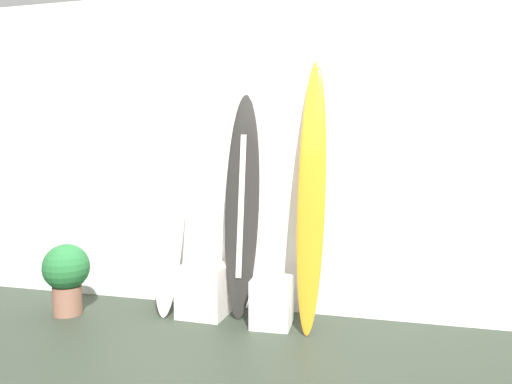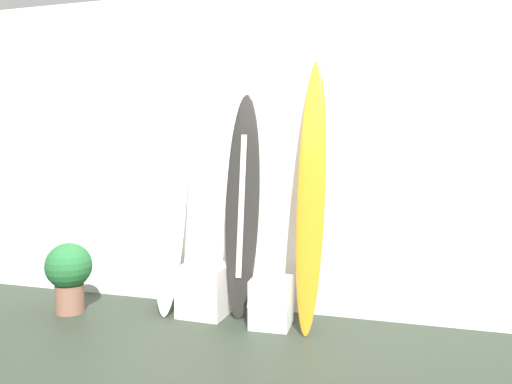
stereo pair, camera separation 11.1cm
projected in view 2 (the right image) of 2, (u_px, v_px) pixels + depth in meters
The scene contains 8 objects.
ground at pixel (208, 370), 3.24m from camera, with size 8.00×8.00×0.04m, color #2B3428.
wall_back at pixel (262, 152), 4.35m from camera, with size 7.20×0.20×2.80m, color white.
surfboard_ivory at pixel (171, 194), 4.26m from camera, with size 0.31×0.44×2.07m.
surfboard_charcoal at pixel (242, 206), 4.15m from camera, with size 0.30×0.31×1.89m.
surfboard_sunset at pixel (311, 196), 3.86m from camera, with size 0.24×0.54×2.15m.
display_block_left at pixel (271, 302), 3.96m from camera, with size 0.33×0.33×0.39m.
display_block_center at pixel (205, 290), 4.23m from camera, with size 0.41×0.41×0.44m.
potted_plant at pixel (69, 272), 4.27m from camera, with size 0.40×0.40×0.61m.
Camera 2 is at (1.19, -2.90, 1.46)m, focal length 34.43 mm.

